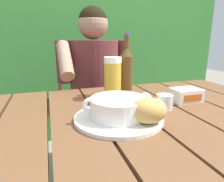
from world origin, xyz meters
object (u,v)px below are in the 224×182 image
at_px(table_knife, 156,108).
at_px(bread_roll, 149,111).
at_px(person_eating, 95,86).
at_px(serving_plate, 118,118).
at_px(beer_glass, 113,78).
at_px(beer_bottle, 126,70).
at_px(chair_near_diner, 91,113).
at_px(water_glass_small, 164,102).
at_px(soup_bowl, 119,107).
at_px(butter_tub, 186,95).

bearing_deg(table_knife, bread_roll, -128.51).
relative_size(person_eating, serving_plate, 4.23).
relative_size(beer_glass, beer_bottle, 0.65).
xyz_separation_m(chair_near_diner, serving_plate, (-0.09, -0.88, 0.32)).
height_order(chair_near_diner, beer_bottle, beer_bottle).
bearing_deg(serving_plate, beer_glass, 76.44).
relative_size(beer_bottle, water_glass_small, 4.59).
xyz_separation_m(beer_glass, table_knife, (0.11, -0.18, -0.09)).
bearing_deg(serving_plate, beer_bottle, 63.86).
xyz_separation_m(soup_bowl, water_glass_small, (0.20, 0.04, -0.02)).
xyz_separation_m(bread_roll, beer_bottle, (0.07, 0.35, 0.07)).
xyz_separation_m(beer_bottle, butter_tub, (0.20, -0.17, -0.09)).
xyz_separation_m(chair_near_diner, person_eating, (-0.00, -0.19, 0.26)).
bearing_deg(beer_bottle, beer_glass, -154.40).
relative_size(beer_bottle, table_knife, 1.87).
bearing_deg(beer_glass, person_eating, 86.67).
relative_size(person_eating, beer_glass, 6.75).
bearing_deg(water_glass_small, soup_bowl, -168.21).
height_order(beer_bottle, butter_tub, beer_bottle).
height_order(beer_bottle, water_glass_small, beer_bottle).
distance_m(soup_bowl, bread_roll, 0.10).
height_order(serving_plate, beer_bottle, beer_bottle).
xyz_separation_m(serving_plate, table_knife, (0.17, 0.05, -0.00)).
relative_size(soup_bowl, butter_tub, 2.01).
xyz_separation_m(water_glass_small, butter_tub, (0.14, 0.06, -0.00)).
bearing_deg(water_glass_small, table_knife, 156.91).
bearing_deg(table_knife, butter_tub, 15.19).
relative_size(person_eating, table_knife, 8.16).
distance_m(serving_plate, butter_tub, 0.35).
height_order(chair_near_diner, serving_plate, chair_near_diner).
height_order(serving_plate, butter_tub, butter_tub).
height_order(person_eating, butter_tub, person_eating).
bearing_deg(butter_tub, water_glass_small, -157.96).
xyz_separation_m(person_eating, beer_glass, (-0.03, -0.45, 0.14)).
distance_m(beer_glass, water_glass_small, 0.25).
height_order(person_eating, beer_glass, person_eating).
height_order(person_eating, bread_roll, person_eating).
bearing_deg(person_eating, beer_glass, -93.33).
bearing_deg(serving_plate, bread_roll, -49.40).
bearing_deg(butter_tub, table_knife, -164.81).
bearing_deg(bread_roll, person_eating, 88.75).
height_order(bread_roll, water_glass_small, bread_roll).
bearing_deg(person_eating, soup_bowl, -96.89).
distance_m(beer_bottle, butter_tub, 0.28).
bearing_deg(table_knife, person_eating, 97.74).
height_order(soup_bowl, water_glass_small, soup_bowl).
bearing_deg(chair_near_diner, bread_roll, -91.17).
height_order(soup_bowl, bread_roll, bread_roll).
bearing_deg(beer_bottle, serving_plate, -116.14).
bearing_deg(table_knife, chair_near_diner, 95.74).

